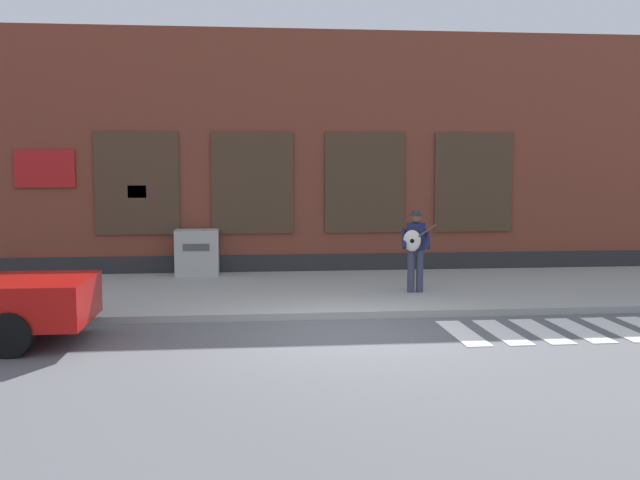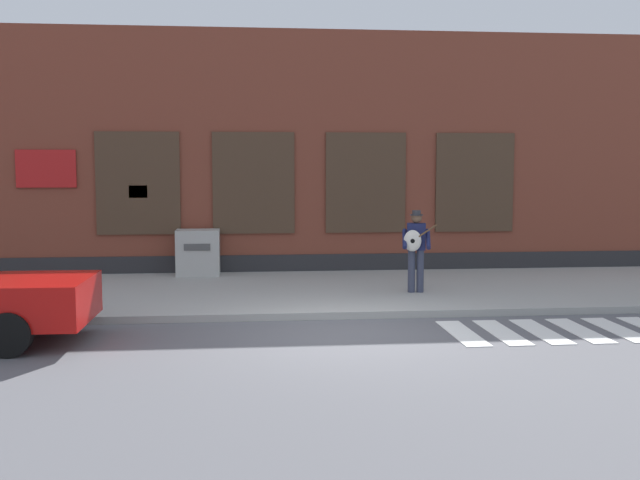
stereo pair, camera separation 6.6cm
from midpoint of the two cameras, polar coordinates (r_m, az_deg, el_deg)
The scene contains 6 objects.
ground_plane at distance 12.29m, azimuth 2.11°, elevation -7.27°, with size 160.00×160.00×0.00m, color #56565B.
sidewalk at distance 16.10m, azimuth 0.20°, elevation -3.93°, with size 28.00×5.36×0.13m.
building_backdrop at distance 20.53m, azimuth -1.16°, elevation 6.45°, with size 28.00×4.06×6.07m.
crosswalk at distance 13.64m, azimuth 21.85°, elevation -6.35°, with size 5.78×1.90×0.01m.
busker at distance 15.56m, azimuth 7.42°, elevation -0.43°, with size 0.72×0.61×1.70m.
utility_box at distance 18.17m, azimuth -9.17°, elevation -0.94°, with size 1.03×0.71×1.09m.
Camera 2 is at (-1.61, -11.86, 2.75)m, focal length 42.00 mm.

